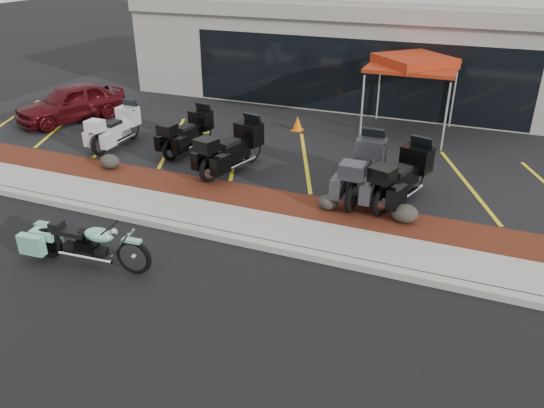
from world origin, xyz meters
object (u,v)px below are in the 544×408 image
at_px(parked_car, 71,103).
at_px(touring_white, 131,119).
at_px(hero_cruiser, 133,252).
at_px(traffic_cone, 298,123).
at_px(popup_canopy, 414,64).

bearing_deg(parked_car, touring_white, 8.30).
xyz_separation_m(hero_cruiser, traffic_cone, (0.10, 8.98, -0.10)).
height_order(touring_white, popup_canopy, popup_canopy).
bearing_deg(parked_car, popup_canopy, 38.74).
relative_size(touring_white, popup_canopy, 0.78).
bearing_deg(hero_cruiser, parked_car, 132.63).
bearing_deg(traffic_cone, hero_cruiser, -90.62).
bearing_deg(traffic_cone, parked_car, -165.98).
relative_size(parked_car, traffic_cone, 7.76).
bearing_deg(hero_cruiser, touring_white, 121.31).
height_order(hero_cruiser, popup_canopy, popup_canopy).
xyz_separation_m(touring_white, popup_canopy, (7.92, 3.83, 1.61)).
distance_m(hero_cruiser, popup_canopy, 10.80).
xyz_separation_m(parked_car, traffic_cone, (7.65, 1.91, -0.39)).
xyz_separation_m(hero_cruiser, parked_car, (-7.55, 7.07, 0.29)).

